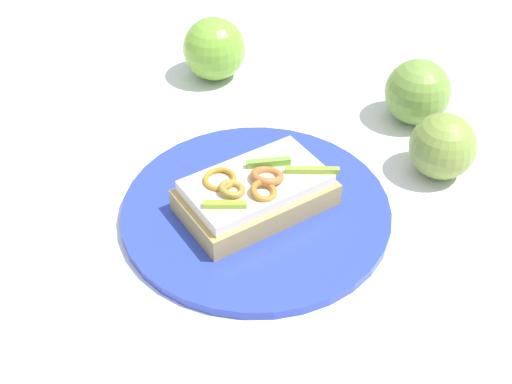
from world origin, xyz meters
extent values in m
plane|color=silver|center=(0.00, 0.00, 0.00)|extent=(2.00, 2.00, 0.00)
cylinder|color=#2C42BA|center=(0.00, 0.00, 0.01)|extent=(0.28, 0.28, 0.01)
cube|color=tan|center=(0.00, 0.00, 0.02)|extent=(0.11, 0.16, 0.03)
cube|color=#F0E3C8|center=(0.00, 0.00, 0.04)|extent=(0.10, 0.15, 0.01)
torus|color=#AF6932|center=(-0.01, -0.01, 0.05)|extent=(0.04, 0.04, 0.02)
torus|color=#A87028|center=(-0.02, 0.01, 0.05)|extent=(0.04, 0.04, 0.02)
torus|color=#C18022|center=(0.02, 0.03, 0.05)|extent=(0.05, 0.05, 0.01)
torus|color=#AD8435|center=(0.00, 0.03, 0.05)|extent=(0.04, 0.04, 0.01)
cube|color=#8CAF37|center=(-0.03, -0.05, 0.05)|extent=(0.04, 0.05, 0.01)
cube|color=#74B23F|center=(0.01, -0.02, 0.05)|extent=(0.03, 0.04, 0.01)
cube|color=#8DB430|center=(-0.01, 0.05, 0.05)|extent=(0.03, 0.04, 0.01)
sphere|color=olive|center=(-0.08, -0.20, 0.04)|extent=(0.09, 0.09, 0.07)
sphere|color=olive|center=(0.01, -0.26, 0.04)|extent=(0.11, 0.11, 0.08)
sphere|color=#76B235|center=(0.24, -0.13, 0.04)|extent=(0.10, 0.10, 0.08)
camera|label=1|loc=(-0.40, 0.34, 0.49)|focal=47.66mm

